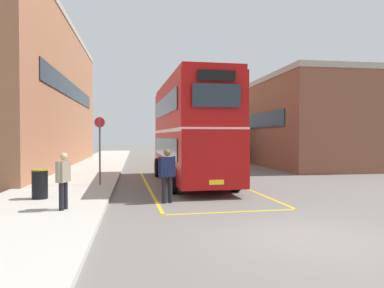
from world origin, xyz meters
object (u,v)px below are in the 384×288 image
double_decker_bus (190,130)px  pedestrian_waiting_near (63,177)px  pedestrian_boarding (167,171)px  single_deck_bus (203,143)px  litter_bin (40,184)px  bus_stop_sign (100,144)px

double_decker_bus → pedestrian_waiting_near: bearing=-125.6°
pedestrian_boarding → double_decker_bus: bearing=73.1°
single_deck_bus → litter_bin: bearing=-115.7°
double_decker_bus → bus_stop_sign: 4.25m
double_decker_bus → single_deck_bus: double_decker_bus is taller
double_decker_bus → litter_bin: bearing=-142.5°
litter_bin → bus_stop_sign: bearing=63.6°
pedestrian_waiting_near → litter_bin: size_ratio=1.65×
pedestrian_waiting_near → bus_stop_sign: (0.50, 5.29, 0.80)m
double_decker_bus → pedestrian_boarding: double_decker_bus is taller
pedestrian_waiting_near → pedestrian_boarding: bearing=24.0°
pedestrian_waiting_near → bus_stop_sign: size_ratio=0.56×
bus_stop_sign → double_decker_bus: bearing=14.9°
single_deck_bus → pedestrian_waiting_near: size_ratio=5.34×
pedestrian_boarding → litter_bin: bearing=171.0°
double_decker_bus → pedestrian_waiting_near: 7.96m
pedestrian_boarding → pedestrian_waiting_near: size_ratio=1.11×
pedestrian_boarding → pedestrian_waiting_near: (-3.03, -1.35, 0.01)m
litter_bin → bus_stop_sign: 3.86m
double_decker_bus → bus_stop_sign: size_ratio=3.39×
pedestrian_boarding → bus_stop_sign: size_ratio=0.62×
double_decker_bus → litter_bin: double_decker_bus is taller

